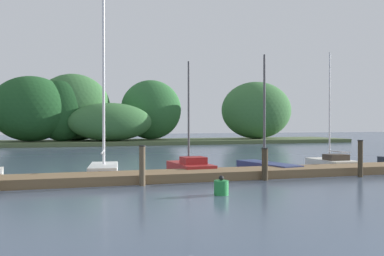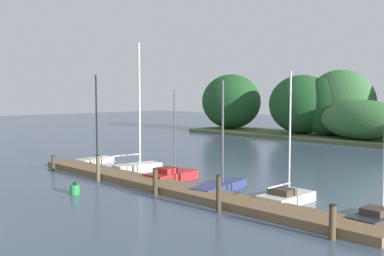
% 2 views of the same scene
% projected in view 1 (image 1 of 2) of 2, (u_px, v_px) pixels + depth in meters
% --- Properties ---
extents(dock_pier, '(22.24, 1.80, 0.35)m').
position_uv_depth(dock_pier, '(247.00, 173.00, 17.97)').
color(dock_pier, brown).
rests_on(dock_pier, ground).
extents(far_shore, '(49.20, 8.00, 7.37)m').
position_uv_depth(far_shore, '(92.00, 113.00, 44.43)').
color(far_shore, '#4C5B38').
rests_on(far_shore, ground).
extents(sailboat_1, '(1.56, 3.41, 8.02)m').
position_uv_depth(sailboat_1, '(104.00, 165.00, 18.72)').
color(sailboat_1, white).
rests_on(sailboat_1, ground).
extents(sailboat_2, '(1.50, 3.33, 5.08)m').
position_uv_depth(sailboat_2, '(190.00, 166.00, 19.32)').
color(sailboat_2, maroon).
rests_on(sailboat_2, ground).
extents(sailboat_3, '(1.75, 4.10, 5.54)m').
position_uv_depth(sailboat_3, '(266.00, 164.00, 20.33)').
color(sailboat_3, navy).
rests_on(sailboat_3, ground).
extents(sailboat_4, '(1.41, 2.96, 5.87)m').
position_uv_depth(sailboat_4, '(331.00, 162.00, 21.64)').
color(sailboat_4, silver).
rests_on(sailboat_4, ground).
extents(mooring_piling_1, '(0.25, 0.25, 1.48)m').
position_uv_depth(mooring_piling_1, '(142.00, 165.00, 15.50)').
color(mooring_piling_1, brown).
rests_on(mooring_piling_1, ground).
extents(mooring_piling_2, '(0.28, 0.28, 1.30)m').
position_uv_depth(mooring_piling_2, '(265.00, 164.00, 16.97)').
color(mooring_piling_2, '#3D3323').
rests_on(mooring_piling_2, ground).
extents(mooring_piling_3, '(0.24, 0.24, 1.57)m').
position_uv_depth(mooring_piling_3, '(360.00, 158.00, 18.01)').
color(mooring_piling_3, '#3D3323').
rests_on(mooring_piling_3, ground).
extents(channel_buoy_0, '(0.46, 0.46, 0.62)m').
position_uv_depth(channel_buoy_0, '(221.00, 187.00, 13.58)').
color(channel_buoy_0, '#23843D').
rests_on(channel_buoy_0, ground).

